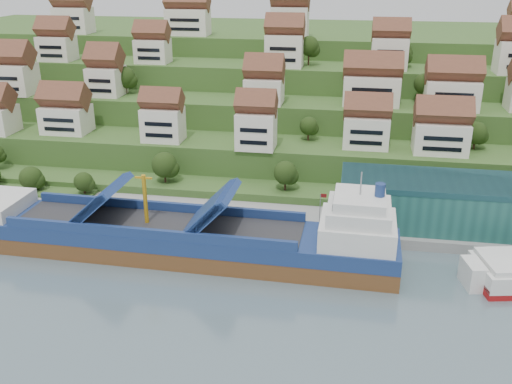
# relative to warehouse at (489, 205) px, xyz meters

# --- Properties ---
(ground) EXTENTS (300.00, 300.00, 0.00)m
(ground) POSITION_rel_warehouse_xyz_m (-52.00, -17.00, -7.20)
(ground) COLOR slate
(ground) RESTS_ON ground
(quay) EXTENTS (180.00, 14.00, 2.20)m
(quay) POSITION_rel_warehouse_xyz_m (-32.00, -2.00, -6.10)
(quay) COLOR gray
(quay) RESTS_ON ground
(hillside) EXTENTS (260.00, 128.00, 31.00)m
(hillside) POSITION_rel_warehouse_xyz_m (-52.00, 86.55, 3.46)
(hillside) COLOR #2D4C1E
(hillside) RESTS_ON ground
(hillside_village) EXTENTS (159.56, 64.06, 29.28)m
(hillside_village) POSITION_rel_warehouse_xyz_m (-51.11, 42.27, 16.57)
(hillside_village) COLOR white
(hillside_village) RESTS_ON ground
(hillside_trees) EXTENTS (141.86, 62.85, 30.34)m
(hillside_trees) POSITION_rel_warehouse_xyz_m (-59.94, 26.60, 9.01)
(hillside_trees) COLOR #263F15
(hillside_trees) RESTS_ON ground
(warehouse) EXTENTS (60.00, 15.00, 10.00)m
(warehouse) POSITION_rel_warehouse_xyz_m (0.00, 0.00, 0.00)
(warehouse) COLOR #205851
(warehouse) RESTS_ON quay
(flagpole) EXTENTS (1.28, 0.16, 8.00)m
(flagpole) POSITION_rel_warehouse_xyz_m (-33.89, -7.00, -0.32)
(flagpole) COLOR gray
(flagpole) RESTS_ON quay
(cargo_ship) EXTENTS (87.47, 15.24, 19.46)m
(cargo_ship) POSITION_rel_warehouse_xyz_m (-59.84, -18.27, -3.58)
(cargo_ship) COLOR brown
(cargo_ship) RESTS_ON ground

